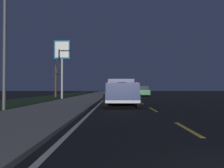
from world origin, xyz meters
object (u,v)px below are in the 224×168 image
at_px(sedan_green, 142,91).
at_px(gas_price_sign, 62,55).
at_px(pickup_truck, 121,92).
at_px(bare_tree_far, 56,80).
at_px(street_light_near, 10,26).
at_px(sedan_silver, 117,91).

relative_size(sedan_green, gas_price_sign, 0.64).
bearing_deg(pickup_truck, sedan_green, -11.32).
xyz_separation_m(pickup_truck, bare_tree_far, (14.86, 8.64, 1.43)).
distance_m(gas_price_sign, street_light_near, 13.58).
bearing_deg(gas_price_sign, street_light_near, -178.34).
distance_m(pickup_truck, street_light_near, 7.95).
bearing_deg(street_light_near, sedan_silver, -12.89).
bearing_deg(sedan_green, gas_price_sign, 125.27).
bearing_deg(pickup_truck, sedan_silver, 0.39).
relative_size(sedan_silver, street_light_near, 0.57).
distance_m(pickup_truck, sedan_silver, 23.93).
bearing_deg(sedan_green, sedan_silver, 31.31).
xyz_separation_m(sedan_silver, bare_tree_far, (-9.06, 8.48, 1.63)).
relative_size(sedan_silver, bare_tree_far, 0.84).
bearing_deg(bare_tree_far, sedan_green, -76.46).
xyz_separation_m(sedan_silver, street_light_near, (-26.97, 6.17, 3.92)).
relative_size(pickup_truck, sedan_silver, 1.22).
height_order(pickup_truck, sedan_green, pickup_truck).
xyz_separation_m(street_light_near, bare_tree_far, (17.90, 2.31, -2.29)).
bearing_deg(street_light_near, pickup_truck, -64.36).
bearing_deg(gas_price_sign, sedan_silver, -26.09).
bearing_deg(street_light_near, sedan_green, -25.40).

